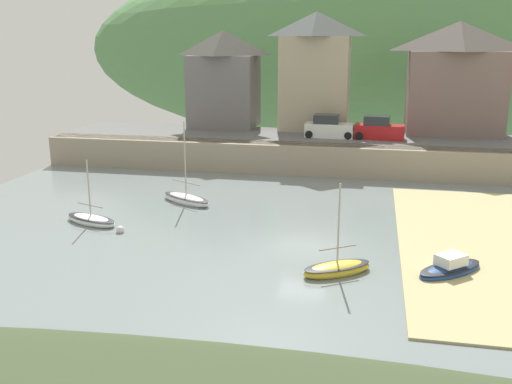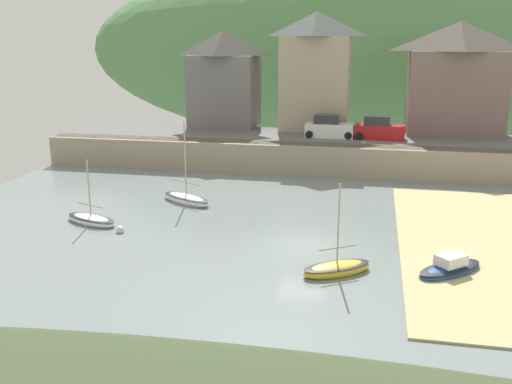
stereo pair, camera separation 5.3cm
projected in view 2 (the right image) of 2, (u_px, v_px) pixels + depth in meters
The scene contains 13 objects.
ground at pixel (309, 334), 21.45m from camera, with size 48.00×41.00×0.61m.
quay_seawall at pixel (330, 157), 47.00m from camera, with size 48.00×9.40×2.40m.
hillside_backdrop at pixel (371, 49), 80.16m from camera, with size 80.00×44.00×25.84m.
waterfront_building_left at pixel (224, 78), 54.90m from camera, with size 6.43×5.50×8.97m.
waterfront_building_centre at pixel (316, 70), 53.01m from camera, with size 6.43×5.41×10.57m.
waterfront_building_right at pixel (456, 77), 50.73m from camera, with size 8.43×5.87×9.69m.
sailboat_blue_trim at pixel (450, 269), 27.16m from camera, with size 3.73×3.55×1.11m.
dinghy_open_wooden at pixel (186, 199), 38.81m from camera, with size 4.19×3.06×5.70m.
sailboat_tall_mast at pixel (91, 220), 34.59m from camera, with size 3.94×2.52×4.01m.
rowboat_small_beached at pixel (337, 269), 27.25m from camera, with size 3.63×3.03×4.54m.
parked_car_near_slipway at pixel (329, 128), 49.62m from camera, with size 4.14×1.82×1.95m.
parked_car_by_wall at pixel (379, 129), 48.80m from camera, with size 4.23×2.03×1.95m.
mooring_buoy at pixel (120, 230), 32.98m from camera, with size 0.47×0.47×0.47m.
Camera 2 is at (3.36, -28.89, 10.85)m, focal length 40.61 mm.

